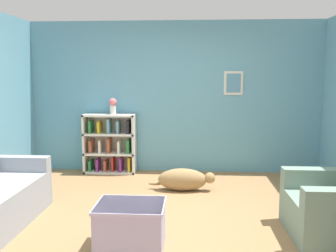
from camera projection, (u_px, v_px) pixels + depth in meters
name	position (u px, v px, depth m)	size (l,w,h in m)	color
ground_plane	(166.00, 218.00, 4.45)	(14.00, 14.00, 0.00)	#997047
wall_back	(175.00, 97.00, 6.50)	(5.60, 0.13, 2.60)	#609EB7
bookshelf	(110.00, 144.00, 6.47)	(0.89, 0.31, 1.02)	silver
coffee_table	(131.00, 225.00, 3.64)	(0.67, 0.53, 0.45)	#ADA3CC
dog	(184.00, 179.00, 5.48)	(0.99, 0.30, 0.33)	#9E7A4C
vase	(113.00, 105.00, 6.36)	(0.13, 0.13, 0.27)	silver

